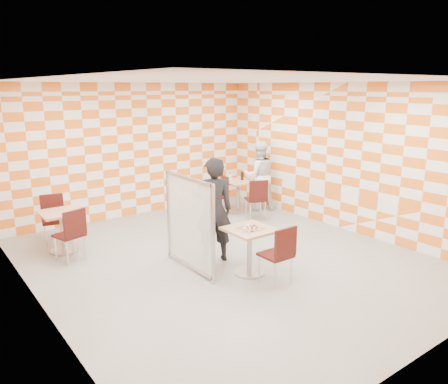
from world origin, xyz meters
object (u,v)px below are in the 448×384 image
(second_table, at_px, (238,191))
(chair_main_front, at_px, (280,251))
(man_white, at_px, (259,176))
(chair_second_front, at_px, (257,196))
(chair_empty_far, at_px, (53,215))
(main_table, at_px, (250,243))
(empty_table, at_px, (62,224))
(sport_bottle, at_px, (230,177))
(chair_empty_near, at_px, (72,231))
(soda_bottle, at_px, (242,176))
(chair_second_side, at_px, (220,192))
(partition, at_px, (189,223))
(man_dark, at_px, (213,210))

(second_table, relative_size, chair_main_front, 0.81)
(man_white, bearing_deg, chair_second_front, 70.21)
(chair_main_front, distance_m, chair_empty_far, 4.48)
(main_table, distance_m, man_white, 3.79)
(empty_table, bearing_deg, sport_bottle, 4.24)
(chair_second_front, distance_m, chair_empty_far, 4.23)
(main_table, xyz_separation_m, chair_main_front, (0.09, -0.60, 0.04))
(chair_empty_near, xyz_separation_m, chair_empty_far, (0.03, 1.17, 0.00))
(sport_bottle, distance_m, soda_bottle, 0.30)
(chair_second_side, bearing_deg, soda_bottle, 1.24)
(second_table, bearing_deg, empty_table, -177.73)
(second_table, distance_m, chair_second_front, 0.79)
(main_table, bearing_deg, chair_empty_far, 121.65)
(empty_table, xyz_separation_m, partition, (1.39, -2.06, 0.28))
(sport_bottle, height_order, soda_bottle, soda_bottle)
(chair_second_front, bearing_deg, chair_empty_near, 179.34)
(chair_empty_far, height_order, man_dark, man_dark)
(chair_second_front, distance_m, man_white, 0.92)
(second_table, relative_size, empty_table, 1.00)
(chair_empty_near, distance_m, man_dark, 2.41)
(main_table, bearing_deg, man_white, 46.70)
(second_table, height_order, chair_empty_near, chair_empty_near)
(chair_main_front, relative_size, man_dark, 0.52)
(second_table, xyz_separation_m, chair_second_front, (-0.09, -0.79, 0.04))
(empty_table, relative_size, man_white, 0.45)
(main_table, distance_m, sport_bottle, 3.62)
(partition, height_order, sport_bottle, partition)
(second_table, distance_m, chair_main_front, 4.04)
(chair_second_side, height_order, chair_empty_far, same)
(chair_main_front, relative_size, chair_empty_near, 1.00)
(second_table, height_order, chair_empty_far, chair_empty_far)
(empty_table, distance_m, chair_second_side, 3.64)
(main_table, distance_m, chair_main_front, 0.61)
(chair_empty_near, relative_size, partition, 0.60)
(chair_second_front, relative_size, chair_empty_near, 1.00)
(chair_main_front, distance_m, man_white, 4.19)
(chair_second_side, height_order, man_white, man_white)
(soda_bottle, bearing_deg, man_dark, -137.82)
(main_table, bearing_deg, man_dark, 99.99)
(chair_second_front, bearing_deg, soda_bottle, 74.29)
(chair_empty_near, distance_m, chair_empty_far, 1.17)
(main_table, distance_m, chair_empty_near, 3.01)
(empty_table, xyz_separation_m, chair_second_side, (3.63, 0.17, 0.04))
(chair_second_side, xyz_separation_m, chair_empty_near, (-3.64, -0.74, 0.00))
(chair_second_side, bearing_deg, chair_empty_near, -168.50)
(chair_main_front, bearing_deg, second_table, 60.32)
(empty_table, distance_m, man_white, 4.68)
(empty_table, relative_size, partition, 0.48)
(chair_main_front, height_order, soda_bottle, soda_bottle)
(chair_empty_far, relative_size, partition, 0.60)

